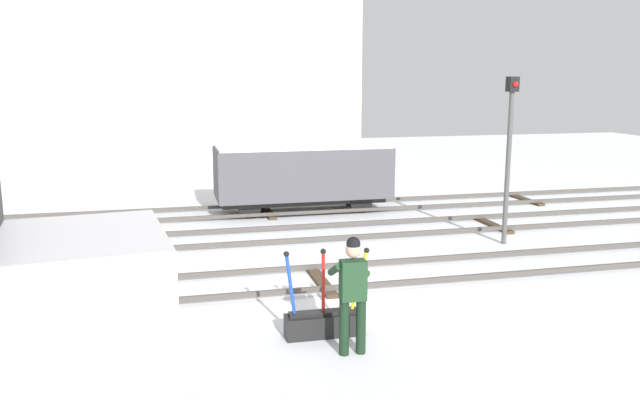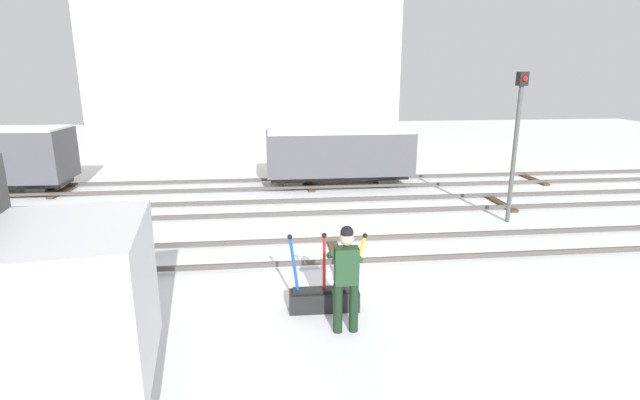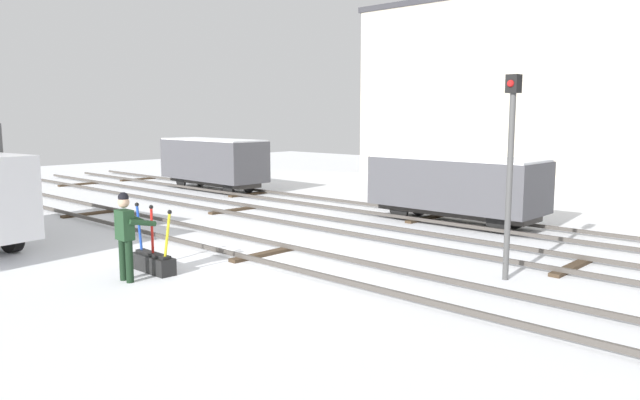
{
  "view_description": "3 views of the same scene",
  "coord_description": "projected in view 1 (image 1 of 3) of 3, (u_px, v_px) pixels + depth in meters",
  "views": [
    {
      "loc": [
        -2.91,
        -12.07,
        4.11
      ],
      "look_at": [
        0.58,
        2.52,
        1.22
      ],
      "focal_mm": 35.86,
      "sensor_mm": 36.0,
      "label": 1
    },
    {
      "loc": [
        -1.52,
        -10.36,
        4.14
      ],
      "look_at": [
        -0.24,
        1.3,
        0.98
      ],
      "focal_mm": 26.92,
      "sensor_mm": 36.0,
      "label": 2
    },
    {
      "loc": [
        10.7,
        -9.43,
        3.34
      ],
      "look_at": [
        -0.72,
        2.74,
        1.0
      ],
      "focal_mm": 34.08,
      "sensor_mm": 36.0,
      "label": 3
    }
  ],
  "objects": [
    {
      "name": "freight_car_mid_siding",
      "position": [
        302.0,
        173.0,
        19.61
      ],
      "size": [
        5.29,
        2.08,
        2.07
      ],
      "rotation": [
        0.0,
        0.0,
        -0.0
      ],
      "color": "#2D2B28",
      "rests_on": "ground_plane"
    },
    {
      "name": "apartment_building",
      "position": [
        169.0,
        66.0,
        30.95
      ],
      "size": [
        18.28,
        5.39,
        9.31
      ],
      "color": "beige",
      "rests_on": "ground_plane"
    },
    {
      "name": "rail_worker",
      "position": [
        352.0,
        288.0,
        9.48
      ],
      "size": [
        0.54,
        0.69,
        1.82
      ],
      "rotation": [
        0.0,
        0.0,
        -0.01
      ],
      "color": "black",
      "rests_on": "ground_plane"
    },
    {
      "name": "track_main_line",
      "position": [
        321.0,
        278.0,
        12.95
      ],
      "size": [
        44.0,
        1.94,
        0.18
      ],
      "color": "#4C4742",
      "rests_on": "ground_plane"
    },
    {
      "name": "signal_post",
      "position": [
        509.0,
        144.0,
        15.57
      ],
      "size": [
        0.24,
        0.32,
        4.13
      ],
      "color": "#4C4C4C",
      "rests_on": "ground_plane"
    },
    {
      "name": "ground_plane",
      "position": [
        321.0,
        283.0,
        12.97
      ],
      "size": [
        60.0,
        60.0,
        0.0
      ],
      "primitive_type": "plane",
      "color": "white"
    },
    {
      "name": "track_siding_far",
      "position": [
        268.0,
        210.0,
        19.57
      ],
      "size": [
        44.0,
        1.94,
        0.18
      ],
      "color": "#4C4742",
      "rests_on": "ground_plane"
    },
    {
      "name": "track_siding_near",
      "position": [
        287.0,
        234.0,
        16.54
      ],
      "size": [
        44.0,
        1.94,
        0.18
      ],
      "color": "#4C4742",
      "rests_on": "ground_plane"
    },
    {
      "name": "switch_lever_frame",
      "position": [
        323.0,
        321.0,
        10.28
      ],
      "size": [
        1.39,
        0.38,
        1.45
      ],
      "rotation": [
        0.0,
        0.0,
        -0.01
      ],
      "color": "black",
      "rests_on": "ground_plane"
    }
  ]
}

